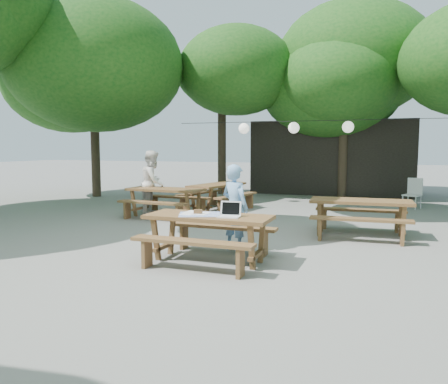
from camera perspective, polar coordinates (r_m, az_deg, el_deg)
ground at (r=7.98m, az=1.58°, el=-7.34°), size 80.00×80.00×0.00m
pavilion at (r=17.96m, az=14.11°, el=4.42°), size 6.00×3.00×2.80m
main_picnic_table at (r=7.01m, az=-2.02°, el=-5.95°), size 2.00×1.58×0.75m
picnic_table_nw at (r=11.47m, az=-7.61°, el=-1.32°), size 2.03×1.67×0.75m
picnic_table_ne at (r=9.37m, az=17.37°, el=-3.19°), size 2.04×1.69×0.75m
picnic_table_far_w at (r=12.70m, az=-0.90°, el=-0.56°), size 1.95×2.20×0.75m
woman at (r=7.65m, az=1.44°, el=-2.08°), size 0.66×0.56×1.53m
second_person at (r=12.05m, az=-9.27°, el=1.27°), size 0.82×0.96×1.72m
plastic_chair at (r=14.04m, az=23.35°, el=-0.96°), size 0.58×0.58×0.90m
laptop at (r=6.75m, az=0.76°, el=-2.76°), size 0.35×0.29×0.24m
tabletop_clutter at (r=7.02m, az=-3.30°, el=-2.84°), size 0.81×0.75×0.08m
paper_lanterns at (r=13.62m, az=9.16°, el=8.30°), size 9.00×0.34×0.38m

